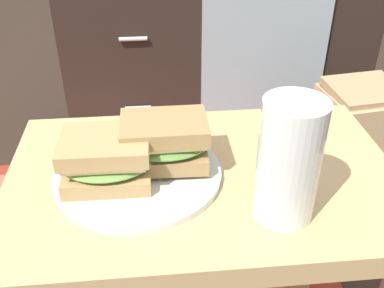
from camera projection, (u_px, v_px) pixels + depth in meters
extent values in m
cube|color=tan|center=(203.00, 182.00, 0.65)|extent=(0.56, 0.36, 0.04)
cylinder|color=tan|center=(69.00, 238.00, 0.88)|extent=(0.04, 0.04, 0.43)
cylinder|color=tan|center=(312.00, 221.00, 0.92)|extent=(0.04, 0.04, 0.43)
cube|color=black|center=(214.00, 46.00, 1.54)|extent=(0.96, 0.44, 0.58)
cube|color=#8C9EA8|center=(263.00, 67.00, 1.35)|extent=(0.38, 0.01, 0.44)
cylinder|color=silver|center=(133.00, 39.00, 1.26)|extent=(0.08, 0.01, 0.01)
cylinder|color=silver|center=(138.00, 108.00, 1.38)|extent=(0.08, 0.01, 0.01)
cube|color=maroon|center=(98.00, 230.00, 1.19)|extent=(1.15, 0.65, 0.01)
cube|color=#BA5B4C|center=(98.00, 228.00, 1.19)|extent=(0.95, 0.54, 0.00)
cylinder|color=silver|center=(138.00, 174.00, 0.63)|extent=(0.23, 0.23, 0.01)
cube|color=tan|center=(108.00, 172.00, 0.61)|extent=(0.12, 0.09, 0.02)
ellipsoid|color=#729E4C|center=(107.00, 161.00, 0.60)|extent=(0.13, 0.10, 0.02)
cube|color=beige|center=(106.00, 154.00, 0.59)|extent=(0.11, 0.08, 0.01)
cube|color=tan|center=(105.00, 145.00, 0.58)|extent=(0.12, 0.09, 0.02)
cube|color=#9E7A4C|center=(165.00, 154.00, 0.63)|extent=(0.12, 0.09, 0.02)
ellipsoid|color=#608C42|center=(165.00, 143.00, 0.62)|extent=(0.13, 0.09, 0.02)
cube|color=beige|center=(164.00, 136.00, 0.61)|extent=(0.11, 0.08, 0.01)
cube|color=#9E7A4C|center=(164.00, 127.00, 0.61)|extent=(0.12, 0.08, 0.02)
cylinder|color=silver|center=(289.00, 161.00, 0.53)|extent=(0.08, 0.08, 0.16)
cylinder|color=#C67219|center=(287.00, 171.00, 0.53)|extent=(0.07, 0.07, 0.12)
cylinder|color=white|center=(294.00, 122.00, 0.50)|extent=(0.07, 0.07, 0.01)
cube|color=tan|center=(351.00, 154.00, 1.19)|extent=(0.20, 0.19, 0.35)
cube|color=tan|center=(365.00, 91.00, 1.09)|extent=(0.19, 0.17, 0.03)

